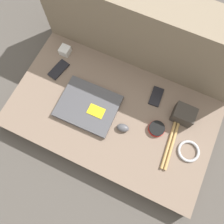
{
  "coord_description": "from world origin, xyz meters",
  "views": [
    {
      "loc": [
        0.16,
        -0.33,
        1.26
      ],
      "look_at": [
        0.0,
        0.0,
        0.12
      ],
      "focal_mm": 35.0,
      "sensor_mm": 36.0,
      "label": 1
    }
  ],
  "objects_px": {
    "laptop": "(88,106)",
    "computer_mouse": "(123,128)",
    "phone_black": "(156,97)",
    "charger_brick": "(65,50)",
    "speaker_puck": "(157,129)",
    "camera_pouch": "(184,115)",
    "phone_silver": "(59,69)"
  },
  "relations": [
    {
      "from": "phone_silver",
      "to": "camera_pouch",
      "type": "height_order",
      "value": "camera_pouch"
    },
    {
      "from": "laptop",
      "to": "computer_mouse",
      "type": "bearing_deg",
      "value": -9.16
    },
    {
      "from": "camera_pouch",
      "to": "speaker_puck",
      "type": "bearing_deg",
      "value": -129.29
    },
    {
      "from": "computer_mouse",
      "to": "phone_black",
      "type": "height_order",
      "value": "computer_mouse"
    },
    {
      "from": "speaker_puck",
      "to": "phone_silver",
      "type": "height_order",
      "value": "speaker_puck"
    },
    {
      "from": "computer_mouse",
      "to": "laptop",
      "type": "bearing_deg",
      "value": 163.05
    },
    {
      "from": "computer_mouse",
      "to": "phone_silver",
      "type": "relative_size",
      "value": 0.51
    },
    {
      "from": "phone_silver",
      "to": "camera_pouch",
      "type": "xyz_separation_m",
      "value": [
        0.76,
        0.03,
        0.04
      ]
    },
    {
      "from": "speaker_puck",
      "to": "charger_brick",
      "type": "xyz_separation_m",
      "value": [
        -0.68,
        0.21,
        0.01
      ]
    },
    {
      "from": "phone_silver",
      "to": "charger_brick",
      "type": "height_order",
      "value": "charger_brick"
    },
    {
      "from": "phone_black",
      "to": "laptop",
      "type": "bearing_deg",
      "value": -150.09
    },
    {
      "from": "phone_black",
      "to": "charger_brick",
      "type": "xyz_separation_m",
      "value": [
        -0.61,
        0.04,
        0.02
      ]
    },
    {
      "from": "charger_brick",
      "to": "phone_black",
      "type": "bearing_deg",
      "value": -3.64
    },
    {
      "from": "computer_mouse",
      "to": "phone_black",
      "type": "distance_m",
      "value": 0.27
    },
    {
      "from": "laptop",
      "to": "camera_pouch",
      "type": "bearing_deg",
      "value": 17.45
    },
    {
      "from": "charger_brick",
      "to": "camera_pouch",
      "type": "bearing_deg",
      "value": -6.68
    },
    {
      "from": "phone_silver",
      "to": "phone_black",
      "type": "bearing_deg",
      "value": 20.67
    },
    {
      "from": "camera_pouch",
      "to": "charger_brick",
      "type": "height_order",
      "value": "camera_pouch"
    },
    {
      "from": "computer_mouse",
      "to": "charger_brick",
      "type": "height_order",
      "value": "charger_brick"
    },
    {
      "from": "speaker_puck",
      "to": "camera_pouch",
      "type": "height_order",
      "value": "camera_pouch"
    },
    {
      "from": "speaker_puck",
      "to": "phone_silver",
      "type": "distance_m",
      "value": 0.66
    },
    {
      "from": "computer_mouse",
      "to": "camera_pouch",
      "type": "relative_size",
      "value": 0.64
    },
    {
      "from": "computer_mouse",
      "to": "charger_brick",
      "type": "xyz_separation_m",
      "value": [
        -0.51,
        0.29,
        0.01
      ]
    },
    {
      "from": "phone_silver",
      "to": "laptop",
      "type": "bearing_deg",
      "value": -14.1
    },
    {
      "from": "computer_mouse",
      "to": "phone_silver",
      "type": "distance_m",
      "value": 0.52
    },
    {
      "from": "phone_silver",
      "to": "camera_pouch",
      "type": "relative_size",
      "value": 1.25
    },
    {
      "from": "laptop",
      "to": "computer_mouse",
      "type": "xyz_separation_m",
      "value": [
        0.23,
        -0.03,
        0.0
      ]
    },
    {
      "from": "speaker_puck",
      "to": "charger_brick",
      "type": "distance_m",
      "value": 0.71
    },
    {
      "from": "phone_silver",
      "to": "charger_brick",
      "type": "bearing_deg",
      "value": 111.92
    },
    {
      "from": "computer_mouse",
      "to": "charger_brick",
      "type": "relative_size",
      "value": 1.2
    },
    {
      "from": "laptop",
      "to": "phone_silver",
      "type": "bearing_deg",
      "value": 152.35
    },
    {
      "from": "speaker_puck",
      "to": "charger_brick",
      "type": "height_order",
      "value": "charger_brick"
    }
  ]
}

